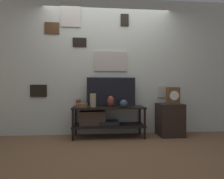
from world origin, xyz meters
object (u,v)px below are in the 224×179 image
object	(u,v)px
vase_tall_ceramic	(93,100)
television	(111,91)
vase_round_glass	(124,104)
decorative_bust	(78,102)
vase_wide_bowl	(82,105)
vase_urn_stoneware	(111,101)
mantel_clock	(173,95)

from	to	relation	value
vase_tall_ceramic	television	bearing A→B (deg)	22.99
vase_round_glass	decorative_bust	bearing A→B (deg)	159.58
television	decorative_bust	bearing A→B (deg)	173.83
vase_wide_bowl	vase_urn_stoneware	distance (m)	0.52
television	vase_tall_ceramic	distance (m)	0.41
vase_tall_ceramic	vase_wide_bowl	xyz separation A→B (m)	(-0.19, -0.00, -0.09)
vase_round_glass	decorative_bust	size ratio (longest dim) A/B	0.98
decorative_bust	television	bearing A→B (deg)	-6.17
television	vase_tall_ceramic	xyz separation A→B (m)	(-0.34, -0.15, -0.16)
vase_tall_ceramic	mantel_clock	distance (m)	1.52
vase_wide_bowl	decorative_bust	distance (m)	0.24
vase_round_glass	decorative_bust	xyz separation A→B (m)	(-0.83, 0.31, 0.01)
television	vase_round_glass	xyz separation A→B (m)	(0.20, -0.24, -0.21)
vase_urn_stoneware	decorative_bust	size ratio (longest dim) A/B	1.43
vase_wide_bowl	vase_round_glass	xyz separation A→B (m)	(0.74, -0.09, 0.03)
vase_tall_ceramic	decorative_bust	world-z (taller)	vase_tall_ceramic
vase_round_glass	television	bearing A→B (deg)	130.11
vase_wide_bowl	television	bearing A→B (deg)	15.42
vase_wide_bowl	vase_round_glass	distance (m)	0.75
decorative_bust	vase_tall_ceramic	bearing A→B (deg)	-36.78
vase_wide_bowl	vase_round_glass	size ratio (longest dim) A/B	1.45
vase_round_glass	mantel_clock	xyz separation A→B (m)	(0.98, 0.14, 0.14)
vase_tall_ceramic	vase_urn_stoneware	distance (m)	0.33
mantel_clock	decorative_bust	bearing A→B (deg)	174.66
television	vase_round_glass	world-z (taller)	television
decorative_bust	vase_wide_bowl	bearing A→B (deg)	-66.97
vase_round_glass	mantel_clock	size ratio (longest dim) A/B	0.45
vase_tall_ceramic	vase_urn_stoneware	size ratio (longest dim) A/B	1.21
television	vase_urn_stoneware	xyz separation A→B (m)	(-0.02, -0.12, -0.18)
television	vase_urn_stoneware	distance (m)	0.22
vase_tall_ceramic	vase_round_glass	world-z (taller)	vase_tall_ceramic
television	vase_round_glass	size ratio (longest dim) A/B	6.65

